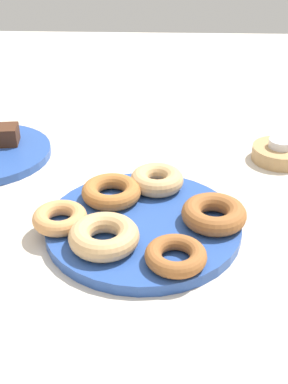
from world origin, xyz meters
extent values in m
plane|color=beige|center=(0.00, 0.00, 0.00)|extent=(2.40, 2.40, 0.00)
cylinder|color=#284C9E|center=(0.00, 0.00, 0.01)|extent=(0.28, 0.28, 0.02)
torus|color=#AD6B33|center=(-0.05, 0.06, 0.03)|extent=(0.10, 0.10, 0.03)
torus|color=tan|center=(-0.05, -0.06, 0.03)|extent=(0.13, 0.13, 0.03)
torus|color=#995B2D|center=(0.10, 0.00, 0.03)|extent=(0.11, 0.11, 0.03)
torus|color=#995B2D|center=(0.05, -0.09, 0.03)|extent=(0.09, 0.09, 0.02)
torus|color=tan|center=(0.02, 0.09, 0.03)|extent=(0.09, 0.09, 0.03)
torus|color=tan|center=(-0.12, -0.02, 0.03)|extent=(0.11, 0.11, 0.02)
cube|color=#472819|center=(-0.27, 0.25, 0.03)|extent=(0.06, 0.05, 0.03)
cylinder|color=tan|center=(0.24, 0.23, 0.01)|extent=(0.10, 0.10, 0.03)
cylinder|color=silver|center=(0.24, 0.23, 0.03)|extent=(0.05, 0.05, 0.01)
camera|label=1|loc=(0.03, -0.59, 0.42)|focal=46.28mm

